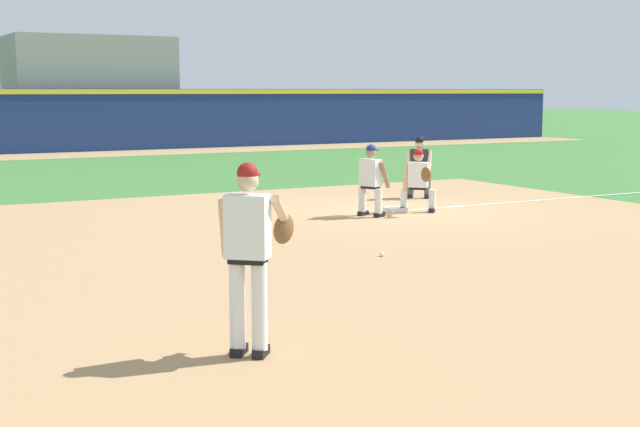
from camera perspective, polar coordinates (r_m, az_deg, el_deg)
ground_plane at (r=18.75m, az=4.85°, el=0.11°), size 160.00×160.00×0.00m
infield_dirt_patch at (r=13.61m, az=1.91°, el=-2.79°), size 18.00×18.00×0.01m
warning_track_strip at (r=37.03m, az=-12.50°, el=3.78°), size 48.00×3.20×0.01m
foul_line_stripe at (r=22.63m, az=17.74°, el=1.12°), size 12.10×0.10×0.00m
first_base_bag at (r=18.74m, az=4.85°, el=0.25°), size 0.38×0.38×0.09m
baseball at (r=13.66m, az=3.99°, el=-2.62°), size 0.07×0.07×0.07m
pitcher at (r=8.41m, az=-4.47°, el=-2.15°), size 0.85×0.54×1.86m
first_baseman at (r=18.63m, az=6.33°, el=2.31°), size 0.72×1.09×1.34m
baserunner at (r=17.91m, az=3.28°, el=2.32°), size 0.59×0.67×1.46m
umpire at (r=21.12m, az=6.37°, el=3.12°), size 0.68×0.67×1.46m
outfield_wall at (r=38.88m, az=-13.39°, el=5.99°), size 48.00×0.54×2.60m
stadium_seating_block at (r=41.67m, az=-14.50°, el=7.55°), size 7.00×4.20×4.90m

